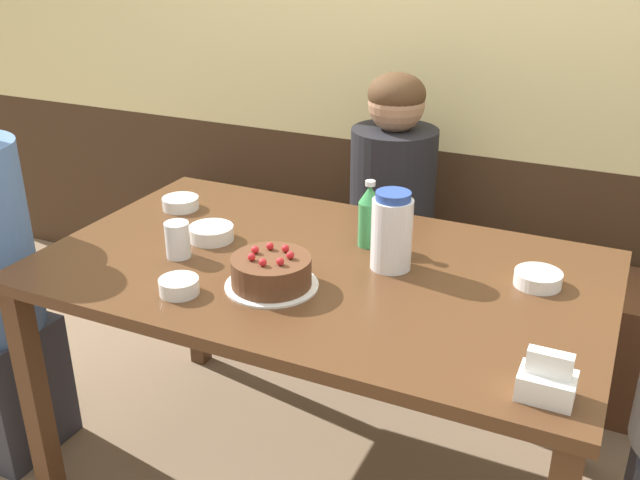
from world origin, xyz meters
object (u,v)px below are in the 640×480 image
bowl_soup_white (538,279)px  bowl_side_dish (179,286)px  soju_bottle (369,215)px  bowl_sauce_shallow (181,203)px  napkin_holder (547,381)px  bench_seat (408,300)px  bowl_rice_small (211,233)px  water_pitcher (392,231)px  glass_water_tall (178,240)px  person_teal_shirt (390,237)px  birthday_cake (271,272)px

bowl_soup_white → bowl_side_dish: size_ratio=1.20×
soju_bottle → bowl_side_dish: soju_bottle is taller
bowl_sauce_shallow → napkin_holder: bearing=-23.4°
bench_seat → bowl_rice_small: (-0.36, -0.81, 0.55)m
soju_bottle → napkin_holder: size_ratio=1.80×
water_pitcher → bowl_sauce_shallow: bearing=171.2°
bowl_sauce_shallow → bowl_side_dish: bearing=-55.1°
glass_water_tall → bowl_side_dish: bearing=-54.2°
water_pitcher → person_teal_shirt: person_teal_shirt is taller
bowl_soup_white → person_teal_shirt: bearing=135.9°
bowl_soup_white → bowl_rice_small: size_ratio=0.93×
bench_seat → glass_water_tall: glass_water_tall is taller
glass_water_tall → person_teal_shirt: 0.94m
person_teal_shirt → birthday_cake: bearing=-0.9°
glass_water_tall → person_teal_shirt: (0.34, 0.84, -0.26)m
person_teal_shirt → glass_water_tall: bearing=-21.9°
bowl_rice_small → person_teal_shirt: 0.80m
bowl_sauce_shallow → glass_water_tall: bearing=-55.7°
bowl_rice_small → bowl_side_dish: 0.34m
bench_seat → birthday_cake: (-0.06, -1.00, 0.57)m
bench_seat → person_teal_shirt: (-0.05, -0.11, 0.31)m
bench_seat → bowl_side_dish: size_ratio=23.10×
bowl_rice_small → bowl_soup_white: bearing=6.9°
bench_seat → bowl_side_dish: (-0.25, -1.13, 0.55)m
napkin_holder → soju_bottle: bearing=137.7°
napkin_holder → bowl_side_dish: size_ratio=1.08×
water_pitcher → bowl_side_dish: 0.57m
bench_seat → bowl_side_dish: bearing=-102.7°
birthday_cake → person_teal_shirt: person_teal_shirt is taller
birthday_cake → glass_water_tall: (-0.32, 0.05, 0.01)m
bench_seat → bowl_rice_small: 1.04m
bench_seat → bowl_rice_small: bowl_rice_small is taller
birthday_cake → napkin_holder: bearing=-14.5°
water_pitcher → bowl_sauce_shallow: size_ratio=1.83×
glass_water_tall → bench_seat: bearing=68.0°
bowl_sauce_shallow → person_teal_shirt: (0.55, 0.53, -0.23)m
soju_bottle → glass_water_tall: size_ratio=1.94×
bench_seat → birthday_cake: bearing=-93.5°
soju_bottle → bowl_soup_white: size_ratio=1.62×
napkin_holder → bowl_side_dish: bearing=176.7°
birthday_cake → water_pitcher: 0.34m
bench_seat → birthday_cake: size_ratio=9.66×
bench_seat → bowl_soup_white: bowl_soup_white is taller
napkin_holder → bowl_side_dish: (-0.91, 0.05, -0.02)m
bowl_soup_white → bowl_rice_small: (-0.92, -0.11, 0.00)m
water_pitcher → soju_bottle: 0.15m
bench_seat → water_pitcher: bearing=-76.8°
napkin_holder → bowl_soup_white: 0.49m
bowl_rice_small → bowl_sauce_shallow: size_ratio=1.11×
bench_seat → person_teal_shirt: size_ratio=2.04×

